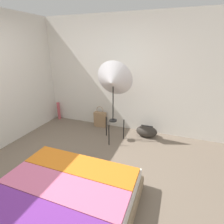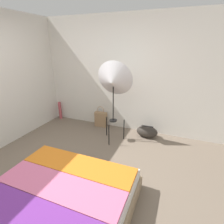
% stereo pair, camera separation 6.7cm
% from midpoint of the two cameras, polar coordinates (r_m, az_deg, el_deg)
% --- Properties ---
extents(ground_plane, '(14.00, 14.00, 0.00)m').
position_cam_midpoint_polar(ground_plane, '(2.93, -15.88, -21.77)').
color(ground_plane, '#756656').
extents(wall_back, '(8.00, 0.05, 2.60)m').
position_cam_midpoint_polar(wall_back, '(4.18, 1.12, 11.96)').
color(wall_back, silver).
rests_on(wall_back, ground_plane).
extents(wall_side_left, '(0.05, 8.00, 2.60)m').
position_cam_midpoint_polar(wall_side_left, '(4.21, -28.99, 9.46)').
color(wall_side_left, silver).
rests_on(wall_side_left, ground_plane).
extents(bed, '(1.71, 1.91, 0.38)m').
position_cam_midpoint_polar(bed, '(2.37, -19.10, -28.73)').
color(bed, '#997F60').
rests_on(bed, ground_plane).
extents(photo_umbrella, '(0.74, 0.46, 1.69)m').
position_cam_midpoint_polar(photo_umbrella, '(3.46, 0.99, 10.01)').
color(photo_umbrella, black).
rests_on(photo_umbrella, ground_plane).
extents(tote_bag, '(0.30, 0.12, 0.54)m').
position_cam_midpoint_polar(tote_bag, '(4.45, -3.26, -2.32)').
color(tote_bag, '#9E7A56').
rests_on(tote_bag, ground_plane).
extents(duffel_bag, '(0.47, 0.26, 0.27)m').
position_cam_midpoint_polar(duffel_bag, '(4.04, 11.82, -6.31)').
color(duffel_bag, '#332D28').
rests_on(duffel_bag, ground_plane).
extents(paper_roll, '(0.08, 0.08, 0.48)m').
position_cam_midpoint_polar(paper_roll, '(5.11, -16.23, 0.49)').
color(paper_roll, '#BC4C56').
rests_on(paper_roll, ground_plane).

